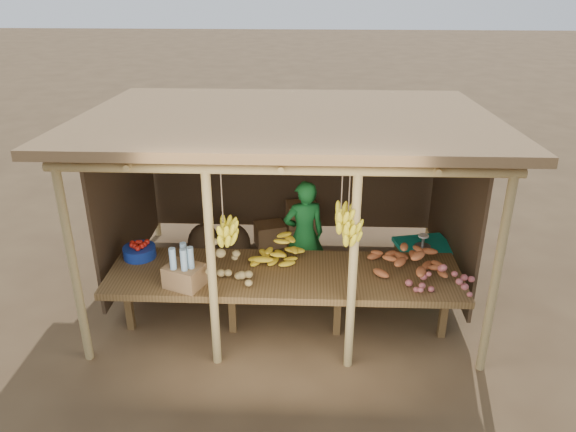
{
  "coord_description": "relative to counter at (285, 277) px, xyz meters",
  "views": [
    {
      "loc": [
        0.26,
        -6.31,
        3.95
      ],
      "look_at": [
        0.0,
        0.0,
        1.05
      ],
      "focal_mm": 35.0,
      "sensor_mm": 36.0,
      "label": 1
    }
  ],
  "objects": [
    {
      "name": "carton_stack",
      "position": [
        -0.0,
        2.15,
        -0.43
      ],
      "size": [
        0.98,
        0.44,
        0.69
      ],
      "color": "olive",
      "rests_on": "ground"
    },
    {
      "name": "bottle_box",
      "position": [
        -1.04,
        -0.32,
        0.24
      ],
      "size": [
        0.46,
        0.42,
        0.48
      ],
      "color": "olive",
      "rests_on": "counter"
    },
    {
      "name": "banana_pile",
      "position": [
        -0.05,
        0.28,
        0.23
      ],
      "size": [
        0.66,
        0.51,
        0.35
      ],
      "primitive_type": null,
      "rotation": [
        0.0,
        0.0,
        0.31
      ],
      "color": "yellow",
      "rests_on": "counter"
    },
    {
      "name": "counter",
      "position": [
        0.0,
        0.0,
        0.0
      ],
      "size": [
        3.9,
        1.05,
        0.8
      ],
      "color": "brown",
      "rests_on": "ground"
    },
    {
      "name": "ground",
      "position": [
        -0.0,
        0.95,
        -0.74
      ],
      "size": [
        60.0,
        60.0,
        0.0
      ],
      "primitive_type": "plane",
      "color": "brown",
      "rests_on": "ground"
    },
    {
      "name": "sweet_potato_heap",
      "position": [
        1.37,
        0.09,
        0.24
      ],
      "size": [
        0.89,
        0.56,
        0.35
      ],
      "primitive_type": null,
      "rotation": [
        0.0,
        0.0,
        -0.06
      ],
      "color": "#A9552B",
      "rests_on": "counter"
    },
    {
      "name": "tomato_basin",
      "position": [
        -1.69,
        0.29,
        0.14
      ],
      "size": [
        0.37,
        0.37,
        0.2
      ],
      "rotation": [
        0.0,
        0.0,
        -0.4
      ],
      "color": "navy",
      "rests_on": "counter"
    },
    {
      "name": "vendor",
      "position": [
        0.2,
        1.05,
        -0.0
      ],
      "size": [
        0.61,
        0.49,
        1.47
      ],
      "primitive_type": "imported",
      "rotation": [
        0.0,
        0.0,
        3.42
      ],
      "color": "#19702B",
      "rests_on": "ground"
    },
    {
      "name": "potato_heap",
      "position": [
        -0.76,
        -0.12,
        0.24
      ],
      "size": [
        0.98,
        0.68,
        0.36
      ],
      "primitive_type": null,
      "rotation": [
        0.0,
        0.0,
        -0.15
      ],
      "color": "tan",
      "rests_on": "counter"
    },
    {
      "name": "tarp_crate",
      "position": [
        1.75,
        1.08,
        -0.41
      ],
      "size": [
        0.79,
        0.72,
        0.81
      ],
      "color": "brown",
      "rests_on": "ground"
    },
    {
      "name": "stall_structure",
      "position": [
        0.0,
        0.97,
        1.18
      ],
      "size": [
        4.7,
        3.5,
        2.43
      ],
      "color": "tan",
      "rests_on": "ground"
    },
    {
      "name": "onion_heap",
      "position": [
        1.64,
        -0.26,
        0.24
      ],
      "size": [
        0.84,
        0.65,
        0.35
      ],
      "primitive_type": null,
      "rotation": [
        0.0,
        0.0,
        0.31
      ],
      "color": "#A55052",
      "rests_on": "counter"
    },
    {
      "name": "burlap_sacks",
      "position": [
        -1.02,
        1.71,
        -0.46
      ],
      "size": [
        0.91,
        0.48,
        0.64
      ],
      "color": "#43311F",
      "rests_on": "ground"
    }
  ]
}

